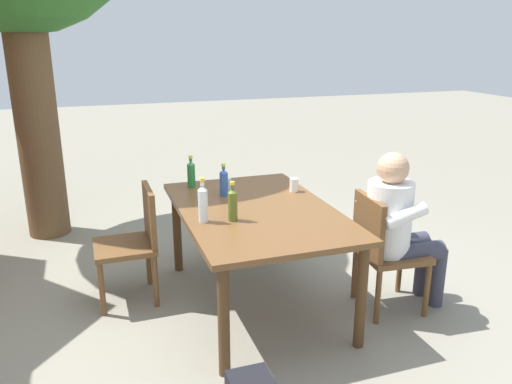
{
  "coord_description": "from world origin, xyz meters",
  "views": [
    {
      "loc": [
        -3.25,
        1.1,
        1.94
      ],
      "look_at": [
        0.0,
        0.0,
        0.88
      ],
      "focal_mm": 35.7,
      "sensor_mm": 36.0,
      "label": 1
    }
  ],
  "objects_px": {
    "chair_near_left": "(382,247)",
    "cup_white": "(294,185)",
    "cup_glass": "(227,184)",
    "bottle_green": "(191,174)",
    "bottle_clear": "(203,203)",
    "bottle_blue": "(224,182)",
    "dining_table": "(256,219)",
    "person_in_white_shirt": "(398,224)",
    "bottle_olive": "(233,204)",
    "chair_far_right": "(135,238)"
  },
  "relations": [
    {
      "from": "bottle_blue",
      "to": "cup_white",
      "type": "relative_size",
      "value": 2.36
    },
    {
      "from": "bottle_clear",
      "to": "dining_table",
      "type": "bearing_deg",
      "value": -70.12
    },
    {
      "from": "chair_near_left",
      "to": "bottle_clear",
      "type": "height_order",
      "value": "bottle_clear"
    },
    {
      "from": "chair_near_left",
      "to": "bottle_clear",
      "type": "xyz_separation_m",
      "value": [
        0.21,
        1.25,
        0.4
      ]
    },
    {
      "from": "chair_near_left",
      "to": "cup_glass",
      "type": "bearing_deg",
      "value": 47.15
    },
    {
      "from": "bottle_clear",
      "to": "cup_glass",
      "type": "bearing_deg",
      "value": -28.32
    },
    {
      "from": "bottle_olive",
      "to": "cup_glass",
      "type": "height_order",
      "value": "bottle_olive"
    },
    {
      "from": "bottle_olive",
      "to": "chair_far_right",
      "type": "bearing_deg",
      "value": 47.1
    },
    {
      "from": "bottle_green",
      "to": "bottle_clear",
      "type": "distance_m",
      "value": 0.82
    },
    {
      "from": "chair_near_left",
      "to": "dining_table",
      "type": "bearing_deg",
      "value": 66.23
    },
    {
      "from": "dining_table",
      "to": "bottle_clear",
      "type": "xyz_separation_m",
      "value": [
        -0.15,
        0.42,
        0.21
      ]
    },
    {
      "from": "bottle_olive",
      "to": "bottle_clear",
      "type": "xyz_separation_m",
      "value": [
        0.04,
        0.19,
        0.01
      ]
    },
    {
      "from": "bottle_blue",
      "to": "dining_table",
      "type": "bearing_deg",
      "value": -158.87
    },
    {
      "from": "bottle_green",
      "to": "bottle_blue",
      "type": "height_order",
      "value": "bottle_green"
    },
    {
      "from": "bottle_clear",
      "to": "person_in_white_shirt",
      "type": "bearing_deg",
      "value": -99.23
    },
    {
      "from": "person_in_white_shirt",
      "to": "dining_table",
      "type": "bearing_deg",
      "value": 68.39
    },
    {
      "from": "bottle_green",
      "to": "cup_white",
      "type": "bearing_deg",
      "value": -117.39
    },
    {
      "from": "dining_table",
      "to": "bottle_blue",
      "type": "relative_size",
      "value": 6.53
    },
    {
      "from": "person_in_white_shirt",
      "to": "bottle_clear",
      "type": "distance_m",
      "value": 1.39
    },
    {
      "from": "chair_near_left",
      "to": "cup_glass",
      "type": "relative_size",
      "value": 8.56
    },
    {
      "from": "dining_table",
      "to": "person_in_white_shirt",
      "type": "xyz_separation_m",
      "value": [
        -0.37,
        -0.94,
        -0.02
      ]
    },
    {
      "from": "dining_table",
      "to": "cup_glass",
      "type": "height_order",
      "value": "cup_glass"
    },
    {
      "from": "cup_white",
      "to": "bottle_green",
      "type": "bearing_deg",
      "value": 62.61
    },
    {
      "from": "dining_table",
      "to": "bottle_clear",
      "type": "relative_size",
      "value": 5.46
    },
    {
      "from": "cup_white",
      "to": "person_in_white_shirt",
      "type": "bearing_deg",
      "value": -141.2
    },
    {
      "from": "bottle_olive",
      "to": "bottle_blue",
      "type": "xyz_separation_m",
      "value": [
        0.55,
        -0.09,
        -0.01
      ]
    },
    {
      "from": "chair_near_left",
      "to": "person_in_white_shirt",
      "type": "bearing_deg",
      "value": -93.43
    },
    {
      "from": "chair_near_left",
      "to": "bottle_green",
      "type": "relative_size",
      "value": 3.35
    },
    {
      "from": "person_in_white_shirt",
      "to": "bottle_olive",
      "type": "height_order",
      "value": "person_in_white_shirt"
    },
    {
      "from": "chair_far_right",
      "to": "person_in_white_shirt",
      "type": "distance_m",
      "value": 1.93
    },
    {
      "from": "bottle_clear",
      "to": "cup_white",
      "type": "distance_m",
      "value": 0.94
    },
    {
      "from": "bottle_clear",
      "to": "cup_white",
      "type": "bearing_deg",
      "value": -62.35
    },
    {
      "from": "bottle_green",
      "to": "bottle_clear",
      "type": "height_order",
      "value": "bottle_clear"
    },
    {
      "from": "chair_far_right",
      "to": "cup_white",
      "type": "bearing_deg",
      "value": -94.09
    },
    {
      "from": "person_in_white_shirt",
      "to": "bottle_olive",
      "type": "relative_size",
      "value": 4.39
    },
    {
      "from": "chair_near_left",
      "to": "cup_white",
      "type": "relative_size",
      "value": 8.11
    },
    {
      "from": "chair_near_left",
      "to": "bottle_olive",
      "type": "xyz_separation_m",
      "value": [
        0.18,
        1.06,
        0.38
      ]
    },
    {
      "from": "bottle_green",
      "to": "cup_white",
      "type": "height_order",
      "value": "bottle_green"
    },
    {
      "from": "cup_white",
      "to": "bottle_olive",
      "type": "bearing_deg",
      "value": 126.45
    },
    {
      "from": "chair_near_left",
      "to": "bottle_blue",
      "type": "relative_size",
      "value": 3.44
    },
    {
      "from": "dining_table",
      "to": "chair_far_right",
      "type": "bearing_deg",
      "value": 65.81
    },
    {
      "from": "chair_near_left",
      "to": "chair_far_right",
      "type": "bearing_deg",
      "value": 66.02
    },
    {
      "from": "dining_table",
      "to": "cup_glass",
      "type": "xyz_separation_m",
      "value": [
        0.48,
        0.08,
        0.13
      ]
    },
    {
      "from": "chair_near_left",
      "to": "bottle_blue",
      "type": "xyz_separation_m",
      "value": [
        0.72,
        0.97,
        0.38
      ]
    },
    {
      "from": "bottle_blue",
      "to": "chair_near_left",
      "type": "bearing_deg",
      "value": -126.77
    },
    {
      "from": "chair_near_left",
      "to": "bottle_clear",
      "type": "relative_size",
      "value": 2.88
    },
    {
      "from": "bottle_green",
      "to": "bottle_clear",
      "type": "relative_size",
      "value": 0.86
    },
    {
      "from": "bottle_olive",
      "to": "cup_white",
      "type": "height_order",
      "value": "bottle_olive"
    },
    {
      "from": "chair_far_right",
      "to": "person_in_white_shirt",
      "type": "relative_size",
      "value": 0.74
    },
    {
      "from": "chair_near_left",
      "to": "chair_far_right",
      "type": "xyz_separation_m",
      "value": [
        0.74,
        1.66,
        0.0
      ]
    }
  ]
}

